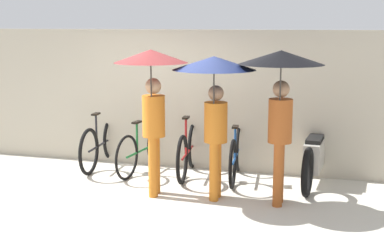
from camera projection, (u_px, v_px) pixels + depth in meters
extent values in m
plane|color=beige|center=(126.00, 205.00, 7.23)|extent=(30.00, 30.00, 0.00)
cube|color=#B2A893|center=(173.00, 99.00, 9.03)|extent=(11.56, 0.12, 2.33)
torus|color=black|center=(112.00, 138.00, 9.64)|extent=(0.11, 0.77, 0.77)
torus|color=black|center=(89.00, 152.00, 8.62)|extent=(0.11, 0.77, 0.77)
cylinder|color=black|center=(101.00, 144.00, 9.13)|extent=(0.11, 1.06, 0.04)
cylinder|color=black|center=(96.00, 131.00, 8.90)|extent=(0.04, 0.04, 0.55)
cube|color=black|center=(96.00, 114.00, 8.85)|extent=(0.10, 0.21, 0.03)
cylinder|color=black|center=(111.00, 119.00, 9.58)|extent=(0.04, 0.04, 0.69)
cylinder|color=black|center=(111.00, 100.00, 9.52)|extent=(0.44, 0.06, 0.03)
torus|color=black|center=(157.00, 143.00, 9.35)|extent=(0.12, 0.71, 0.71)
torus|color=black|center=(127.00, 158.00, 8.36)|extent=(0.12, 0.71, 0.71)
cylinder|color=#19662D|center=(143.00, 150.00, 8.85)|extent=(0.15, 1.08, 0.04)
cylinder|color=#19662D|center=(137.00, 138.00, 8.64)|extent=(0.04, 0.04, 0.49)
cube|color=black|center=(137.00, 122.00, 8.59)|extent=(0.11, 0.21, 0.03)
cylinder|color=#19662D|center=(157.00, 126.00, 9.30)|extent=(0.04, 0.04, 0.61)
cylinder|color=#19662D|center=(156.00, 109.00, 9.24)|extent=(0.44, 0.07, 0.03)
torus|color=black|center=(193.00, 145.00, 9.08)|extent=(0.14, 0.76, 0.76)
torus|color=black|center=(182.00, 160.00, 8.14)|extent=(0.14, 0.76, 0.76)
cylinder|color=maroon|center=(188.00, 152.00, 8.61)|extent=(0.14, 0.97, 0.04)
cylinder|color=maroon|center=(186.00, 137.00, 8.40)|extent=(0.04, 0.04, 0.58)
cube|color=black|center=(186.00, 118.00, 8.34)|extent=(0.11, 0.21, 0.03)
cylinder|color=maroon|center=(193.00, 128.00, 9.03)|extent=(0.04, 0.04, 0.61)
cylinder|color=maroon|center=(193.00, 110.00, 8.98)|extent=(0.44, 0.07, 0.03)
torus|color=black|center=(239.00, 149.00, 8.88)|extent=(0.13, 0.75, 0.75)
torus|color=black|center=(233.00, 164.00, 7.92)|extent=(0.13, 0.75, 0.75)
cylinder|color=#19478C|center=(236.00, 156.00, 8.40)|extent=(0.13, 0.99, 0.04)
cylinder|color=#19478C|center=(235.00, 143.00, 8.18)|extent=(0.04, 0.04, 0.49)
cube|color=black|center=(235.00, 127.00, 8.14)|extent=(0.11, 0.21, 0.03)
cylinder|color=#19478C|center=(239.00, 127.00, 8.81)|extent=(0.04, 0.04, 0.72)
cylinder|color=#19478C|center=(239.00, 106.00, 8.75)|extent=(0.44, 0.07, 0.03)
cylinder|color=#C66B1E|center=(156.00, 164.00, 7.69)|extent=(0.13, 0.13, 0.86)
cylinder|color=#C66B1E|center=(153.00, 168.00, 7.52)|extent=(0.13, 0.13, 0.86)
cylinder|color=#C66B1E|center=(154.00, 116.00, 7.47)|extent=(0.32, 0.32, 0.58)
sphere|color=tan|center=(153.00, 86.00, 7.40)|extent=(0.22, 0.22, 0.22)
cylinder|color=#332D28|center=(151.00, 89.00, 7.27)|extent=(0.02, 0.02, 0.72)
cone|color=#591919|center=(151.00, 56.00, 7.19)|extent=(1.01, 1.01, 0.18)
cylinder|color=#C66B1E|center=(217.00, 169.00, 7.53)|extent=(0.13, 0.13, 0.82)
cylinder|color=#C66B1E|center=(214.00, 172.00, 7.36)|extent=(0.13, 0.13, 0.82)
cylinder|color=#C66B1E|center=(216.00, 122.00, 7.32)|extent=(0.32, 0.32, 0.55)
sphere|color=#997051|center=(216.00, 93.00, 7.25)|extent=(0.21, 0.21, 0.21)
cylinder|color=#332D28|center=(214.00, 96.00, 7.12)|extent=(0.02, 0.02, 0.70)
cone|color=#19234C|center=(214.00, 63.00, 7.04)|extent=(1.11, 1.11, 0.18)
cylinder|color=#9E4C1E|center=(279.00, 172.00, 7.30)|extent=(0.13, 0.13, 0.86)
cylinder|color=#9E4C1E|center=(278.00, 175.00, 7.12)|extent=(0.13, 0.13, 0.86)
cylinder|color=#9E4C1E|center=(280.00, 121.00, 7.08)|extent=(0.32, 0.32, 0.59)
sphere|color=#997051|center=(281.00, 89.00, 7.00)|extent=(0.22, 0.22, 0.22)
cylinder|color=#332D28|center=(280.00, 93.00, 6.87)|extent=(0.02, 0.02, 0.72)
cone|color=black|center=(281.00, 57.00, 6.79)|extent=(1.10, 1.10, 0.18)
torus|color=black|center=(320.00, 150.00, 8.85)|extent=(0.14, 0.72, 0.72)
torus|color=black|center=(307.00, 172.00, 7.54)|extent=(0.14, 0.72, 0.72)
cube|color=#ADA89E|center=(314.00, 155.00, 8.18)|extent=(0.30, 0.80, 0.44)
cube|color=black|center=(315.00, 139.00, 8.14)|extent=(0.26, 0.56, 0.06)
cylinder|color=#B2B2B7|center=(321.00, 117.00, 8.76)|extent=(0.58, 0.07, 0.03)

